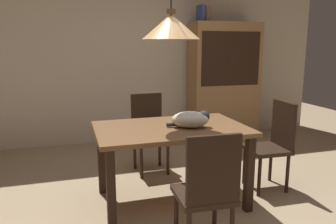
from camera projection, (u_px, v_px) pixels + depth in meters
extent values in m
plane|color=tan|center=(189.00, 219.00, 2.90)|extent=(10.00, 10.00, 0.00)
cube|color=beige|center=(131.00, 48.00, 5.09)|extent=(6.40, 0.10, 2.90)
cube|color=brown|center=(171.00, 129.00, 3.09)|extent=(1.40, 0.90, 0.04)
cube|color=black|center=(111.00, 192.00, 2.62)|extent=(0.07, 0.07, 0.71)
cube|color=black|center=(249.00, 174.00, 2.97)|extent=(0.07, 0.07, 0.71)
cube|color=black|center=(101.00, 160.00, 3.35)|extent=(0.07, 0.07, 0.71)
cube|color=black|center=(213.00, 149.00, 3.71)|extent=(0.07, 0.07, 0.71)
cube|color=black|center=(266.00, 149.00, 3.45)|extent=(0.42, 0.42, 0.04)
cube|color=black|center=(283.00, 124.00, 3.44)|extent=(0.05, 0.38, 0.48)
cylinder|color=black|center=(244.00, 166.00, 3.61)|extent=(0.04, 0.04, 0.41)
cylinder|color=black|center=(259.00, 177.00, 3.30)|extent=(0.04, 0.04, 0.41)
cylinder|color=black|center=(271.00, 163.00, 3.68)|extent=(0.04, 0.04, 0.41)
cylinder|color=black|center=(287.00, 174.00, 3.38)|extent=(0.04, 0.04, 0.41)
cube|color=black|center=(203.00, 195.00, 2.40)|extent=(0.42, 0.42, 0.04)
cube|color=black|center=(214.00, 170.00, 2.18)|extent=(0.38, 0.05, 0.48)
cylinder|color=black|center=(215.00, 210.00, 2.63)|extent=(0.04, 0.04, 0.41)
cylinder|color=black|center=(176.00, 215.00, 2.56)|extent=(0.04, 0.04, 0.41)
cube|color=black|center=(151.00, 137.00, 3.90)|extent=(0.42, 0.42, 0.04)
cube|color=black|center=(146.00, 113.00, 4.02)|extent=(0.38, 0.05, 0.48)
cylinder|color=black|center=(141.00, 161.00, 3.75)|extent=(0.04, 0.04, 0.41)
cylinder|color=black|center=(168.00, 158.00, 3.85)|extent=(0.04, 0.04, 0.41)
cylinder|color=black|center=(135.00, 153.00, 4.04)|extent=(0.04, 0.04, 0.41)
cylinder|color=black|center=(160.00, 150.00, 4.14)|extent=(0.04, 0.04, 0.41)
ellipsoid|color=silver|center=(190.00, 120.00, 3.04)|extent=(0.40, 0.33, 0.15)
sphere|color=#333338|center=(204.00, 116.00, 3.06)|extent=(0.11, 0.11, 0.11)
cylinder|color=#333338|center=(176.00, 124.00, 3.08)|extent=(0.18, 0.04, 0.04)
cone|color=#E0A86B|center=(171.00, 27.00, 2.90)|extent=(0.52, 0.52, 0.22)
cylinder|color=#513D23|center=(171.00, 11.00, 2.88)|extent=(0.08, 0.08, 0.04)
cube|color=#A87A4C|center=(224.00, 82.00, 5.30)|extent=(1.10, 0.44, 1.85)
cube|color=black|center=(231.00, 59.00, 5.01)|extent=(0.97, 0.01, 0.81)
cube|color=black|center=(222.00, 135.00, 5.47)|extent=(1.12, 0.45, 0.08)
cube|color=#384C93|center=(201.00, 13.00, 4.97)|extent=(0.06, 0.24, 0.24)
cube|color=brown|center=(205.00, 14.00, 4.99)|extent=(0.06, 0.24, 0.22)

